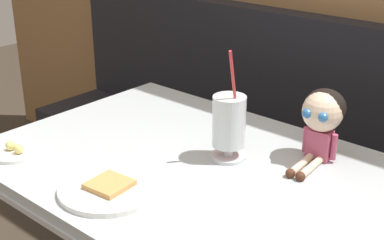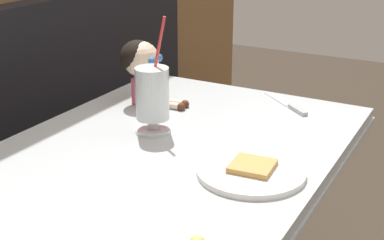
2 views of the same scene
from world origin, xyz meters
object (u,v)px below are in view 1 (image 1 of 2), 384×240
(toast_plate, at_px, (110,188))
(butter_saucer, at_px, (15,152))
(milkshake_glass, at_px, (229,124))
(seated_doll, at_px, (322,115))

(toast_plate, xyz_separation_m, butter_saucer, (-0.35, -0.04, 0.00))
(milkshake_glass, relative_size, seated_doll, 1.41)
(butter_saucer, xyz_separation_m, seated_doll, (0.64, 0.54, 0.12))
(milkshake_glass, bearing_deg, toast_plate, -107.86)
(toast_plate, height_order, milkshake_glass, milkshake_glass)
(seated_doll, bearing_deg, toast_plate, -120.85)
(butter_saucer, bearing_deg, seated_doll, 39.84)
(seated_doll, bearing_deg, butter_saucer, -140.16)
(milkshake_glass, bearing_deg, butter_saucer, -140.47)
(toast_plate, distance_m, butter_saucer, 0.35)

